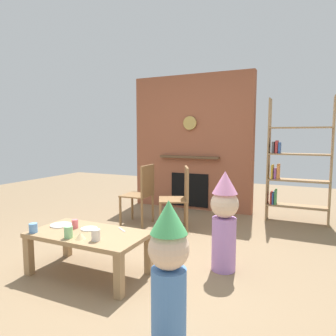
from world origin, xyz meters
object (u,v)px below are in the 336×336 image
object	(u,v)px
paper_cup_near_left	(96,235)
dining_chair_middle	(180,195)
coffee_table	(89,239)
child_with_cone_hat	(169,270)
paper_cup_center	(68,232)
paper_plate_rear	(89,229)
dining_chair_left	(142,191)
paper_cup_far_left	(75,224)
paper_plate_front	(61,225)
bookshelf	(294,165)
birthday_cake_slice	(80,236)
child_in_pink	(224,218)
paper_cup_near_right	(33,228)

from	to	relation	value
paper_cup_near_left	dining_chair_middle	xyz separation A→B (m)	(0.06, 1.79, 0.05)
coffee_table	child_with_cone_hat	bearing A→B (deg)	-27.94
paper_cup_center	paper_cup_near_left	bearing A→B (deg)	9.18
paper_cup_center	paper_plate_rear	xyz separation A→B (m)	(0.01, 0.28, -0.05)
paper_cup_center	dining_chair_left	world-z (taller)	dining_chair_left
paper_cup_near_left	paper_cup_far_left	distance (m)	0.47
paper_cup_center	dining_chair_middle	world-z (taller)	dining_chair_middle
paper_plate_front	child_with_cone_hat	xyz separation A→B (m)	(1.52, -0.65, 0.08)
paper_cup_center	child_with_cone_hat	xyz separation A→B (m)	(1.18, -0.39, 0.03)
paper_plate_front	dining_chair_middle	distance (m)	1.71
paper_cup_near_left	paper_cup_center	world-z (taller)	paper_cup_center
bookshelf	dining_chair_left	size ratio (longest dim) A/B	2.11
child_with_cone_hat	birthday_cake_slice	bearing A→B (deg)	6.84
paper_plate_front	child_in_pink	world-z (taller)	child_in_pink
paper_cup_near_right	dining_chair_left	world-z (taller)	dining_chair_left
paper_cup_center	child_in_pink	xyz separation A→B (m)	(1.22, 0.83, 0.06)
bookshelf	paper_cup_near_left	bearing A→B (deg)	-116.80
paper_plate_front	dining_chair_middle	xyz separation A→B (m)	(0.67, 1.57, 0.09)
bookshelf	paper_cup_center	bearing A→B (deg)	-120.50
birthday_cake_slice	dining_chair_left	world-z (taller)	dining_chair_left
child_with_cone_hat	dining_chair_middle	distance (m)	2.38
coffee_table	paper_plate_rear	size ratio (longest dim) A/B	6.98
bookshelf	paper_cup_near_left	distance (m)	3.29
paper_plate_front	paper_cup_near_right	bearing A→B (deg)	-104.77
paper_cup_near_left	dining_chair_left	distance (m)	1.90
paper_plate_front	child_with_cone_hat	distance (m)	1.65
paper_cup_near_right	birthday_cake_slice	world-z (taller)	paper_cup_near_right
paper_cup_near_right	paper_plate_rear	bearing A→B (deg)	35.81
paper_cup_near_left	child_in_pink	xyz separation A→B (m)	(0.95, 0.79, 0.06)
bookshelf	child_in_pink	xyz separation A→B (m)	(-0.53, -2.13, -0.35)
coffee_table	paper_cup_far_left	world-z (taller)	paper_cup_far_left
bookshelf	child_in_pink	world-z (taller)	bookshelf
bookshelf	paper_cup_center	size ratio (longest dim) A/B	18.01
child_with_cone_hat	dining_chair_left	distance (m)	2.68
bookshelf	paper_plate_front	distance (m)	3.44
paper_cup_near_left	paper_plate_front	distance (m)	0.65
child_with_cone_hat	dining_chair_middle	bearing A→B (deg)	-41.18
coffee_table	paper_cup_far_left	xyz separation A→B (m)	(-0.21, 0.05, 0.11)
paper_cup_far_left	child_with_cone_hat	xyz separation A→B (m)	(1.32, -0.64, 0.04)
coffee_table	child_with_cone_hat	xyz separation A→B (m)	(1.12, -0.59, 0.15)
birthday_cake_slice	dining_chair_middle	world-z (taller)	dining_chair_middle
paper_plate_front	dining_chair_left	bearing A→B (deg)	88.25
paper_plate_rear	dining_chair_left	size ratio (longest dim) A/B	0.18
dining_chair_left	dining_chair_middle	bearing A→B (deg)	175.40
bookshelf	coffee_table	distance (m)	3.27
paper_cup_far_left	paper_plate_rear	size ratio (longest dim) A/B	0.54
coffee_table	dining_chair_left	size ratio (longest dim) A/B	1.25
paper_cup_center	child_with_cone_hat	world-z (taller)	child_with_cone_hat
bookshelf	paper_cup_near_left	size ratio (longest dim) A/B	18.94
child_with_cone_hat	paper_cup_far_left	bearing A→B (deg)	2.14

